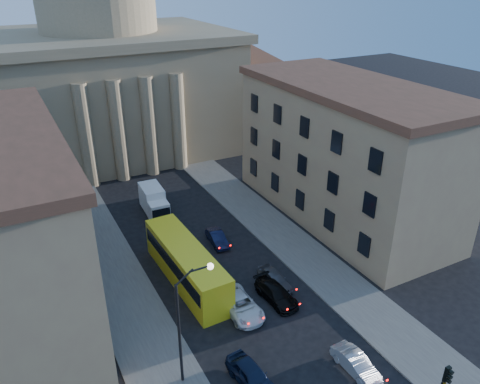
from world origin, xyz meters
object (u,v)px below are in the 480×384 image
object	(u,v)px
street_lamp	(186,318)
city_bus	(186,263)
car_right_near	(356,364)
car_left_near	(251,375)
box_truck	(154,202)

from	to	relation	value
street_lamp	city_bus	xyz separation A→B (m)	(3.95, 10.24, -3.40)
car_right_near	city_bus	xyz separation A→B (m)	(-6.40, 14.96, 1.24)
car_left_near	box_truck	distance (m)	26.19
car_right_near	box_truck	bearing A→B (deg)	97.71
street_lamp	city_bus	distance (m)	11.49
city_bus	box_truck	distance (m)	13.63
city_bus	box_truck	xyz separation A→B (m)	(1.55, 13.53, -0.48)
city_bus	street_lamp	bearing A→B (deg)	-113.06
box_truck	city_bus	bearing A→B (deg)	-93.92
city_bus	car_right_near	bearing A→B (deg)	-68.78
city_bus	box_truck	world-z (taller)	city_bus
car_left_near	city_bus	distance (m)	12.64
car_left_near	city_bus	xyz separation A→B (m)	(0.49, 12.58, 1.14)
city_bus	box_truck	bearing A→B (deg)	81.54
street_lamp	car_right_near	distance (m)	12.29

